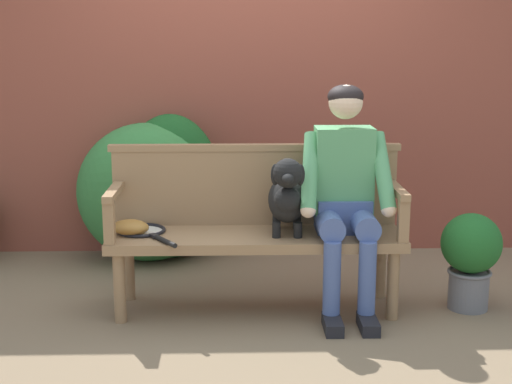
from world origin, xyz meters
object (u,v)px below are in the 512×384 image
at_px(baseball_glove, 131,227).
at_px(potted_plant, 471,254).
at_px(dog_on_bench, 287,195).
at_px(garden_bench, 256,243).
at_px(tennis_racket, 143,231).
at_px(person_seated, 345,189).

relative_size(baseball_glove, potted_plant, 0.37).
height_order(dog_on_bench, potted_plant, dog_on_bench).
relative_size(garden_bench, dog_on_bench, 3.62).
xyz_separation_m(garden_bench, potted_plant, (1.28, -0.03, -0.07)).
bearing_deg(dog_on_bench, garden_bench, 168.57).
height_order(tennis_racket, baseball_glove, baseball_glove).
bearing_deg(garden_bench, tennis_racket, 177.82).
bearing_deg(potted_plant, person_seated, 178.85).
relative_size(garden_bench, person_seated, 1.29).
height_order(garden_bench, baseball_glove, baseball_glove).
bearing_deg(tennis_racket, potted_plant, -1.56).
bearing_deg(garden_bench, dog_on_bench, -11.43).
relative_size(person_seated, tennis_racket, 2.42).
xyz_separation_m(dog_on_bench, tennis_racket, (-0.85, 0.06, -0.23)).
bearing_deg(tennis_racket, garden_bench, -2.18).
bearing_deg(dog_on_bench, person_seated, 4.06).
xyz_separation_m(garden_bench, baseball_glove, (-0.74, -0.01, 0.11)).
bearing_deg(person_seated, potted_plant, -1.15).
height_order(garden_bench, tennis_racket, tennis_racket).
xyz_separation_m(baseball_glove, potted_plant, (2.02, -0.01, -0.18)).
xyz_separation_m(tennis_racket, baseball_glove, (-0.07, -0.04, 0.04)).
bearing_deg(person_seated, baseball_glove, -179.95).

